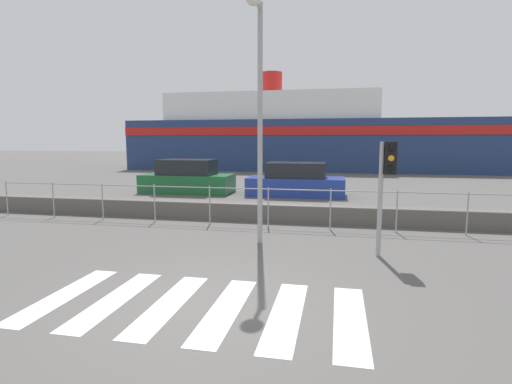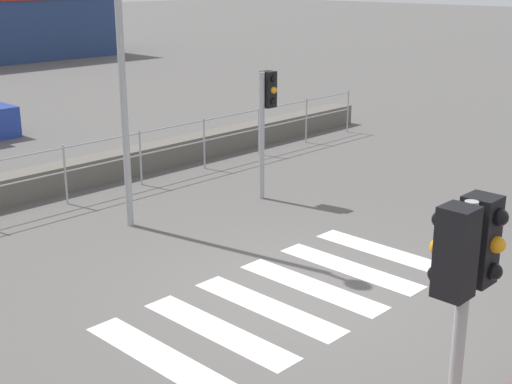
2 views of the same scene
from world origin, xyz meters
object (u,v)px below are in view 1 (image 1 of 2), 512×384
at_px(streetlamp, 259,96).
at_px(parked_car_green, 187,179).
at_px(parked_car_blue, 296,182).
at_px(traffic_light_far, 387,173).
at_px(ferry_boat, 306,137).

xyz_separation_m(streetlamp, parked_car_green, (-5.23, 8.82, -2.82)).
bearing_deg(parked_car_blue, parked_car_green, 180.00).
bearing_deg(traffic_light_far, parked_car_blue, 107.15).
bearing_deg(traffic_light_far, ferry_boat, 98.19).
relative_size(streetlamp, parked_car_green, 1.30).
distance_m(traffic_light_far, streetlamp, 3.32).
height_order(streetlamp, parked_car_blue, streetlamp).
xyz_separation_m(traffic_light_far, parked_car_green, (-8.07, 9.25, -1.13)).
bearing_deg(traffic_light_far, streetlamp, 171.43).
xyz_separation_m(ferry_boat, parked_car_blue, (0.86, -16.58, -2.11)).
relative_size(traffic_light_far, parked_car_blue, 0.56).
distance_m(traffic_light_far, ferry_boat, 26.11).
bearing_deg(parked_car_blue, traffic_light_far, -72.85).
xyz_separation_m(traffic_light_far, parked_car_blue, (-2.85, 9.25, -1.17)).
height_order(traffic_light_far, ferry_boat, ferry_boat).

